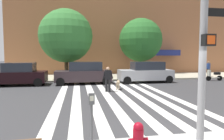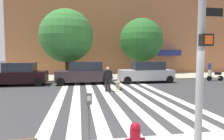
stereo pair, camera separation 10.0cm
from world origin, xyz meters
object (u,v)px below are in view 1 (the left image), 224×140
Objects in this scene: parking_meter_third_along at (92,114)px; dog_on_leash at (118,83)px; pedestrian_dog_walker at (108,78)px; parked_car_third_in_line at (146,72)px; fire_hydrant at (138,140)px; parked_scooter at (214,76)px; street_tree_nearest at (66,36)px; street_tree_middle at (141,40)px; parked_car_behind_first at (84,73)px; parked_car_near_curb at (18,75)px; pedestrian_bystander at (208,68)px; traffic_light_pole at (206,8)px.

dog_on_leash is (2.47, 8.92, -0.59)m from parking_meter_third_along.
dog_on_leash is at bearing 40.71° from pedestrian_dog_walker.
dog_on_leash is at bearing -134.48° from parked_car_third_in_line.
parked_scooter is at bearing 47.64° from fire_hydrant.
street_tree_middle is at bearing 4.18° from street_tree_nearest.
street_tree_nearest is 1.09× the size of street_tree_middle.
parked_car_behind_first is 0.70× the size of street_tree_nearest.
pedestrian_dog_walker is 1.67× the size of dog_on_leash.
parked_car_near_curb is 0.93× the size of parked_car_third_in_line.
parked_scooter is at bearing -0.14° from parked_car_behind_first.
parked_scooter is 10.51m from dog_on_leash.
fire_hydrant is 0.16× the size of parked_car_behind_first.
street_tree_nearest reaches higher than pedestrian_bystander.
parking_meter_third_along is 12.17m from parked_car_behind_first.
traffic_light_pole reaches higher than fire_hydrant.
traffic_light_pole is 3.54× the size of pedestrian_dog_walker.
parked_car_behind_first reaches higher than pedestrian_bystander.
parked_car_near_curb is 10.66m from parked_car_third_in_line.
parked_car_near_curb is 5.65m from street_tree_nearest.
dog_on_leash is (1.48, 9.37, -0.08)m from fire_hydrant.
traffic_light_pole is 4.26× the size of parking_meter_third_along.
parked_car_behind_first is at bearing 0.02° from parked_car_near_curb.
dog_on_leash is 0.60× the size of pedestrian_bystander.
pedestrian_bystander is at bearing 6.64° from parked_car_near_curb.
street_tree_middle is 6.22× the size of dog_on_leash.
parked_car_third_in_line is at bearing 44.59° from pedestrian_dog_walker.
parking_meter_third_along is 13.16m from parked_car_near_curb.
parked_car_behind_first is at bearing 125.06° from dog_on_leash.
pedestrian_dog_walker is (-4.58, -7.22, -3.09)m from street_tree_middle.
parked_car_third_in_line is (2.91, 12.32, -2.62)m from traffic_light_pole.
fire_hydrant is 0.56× the size of parking_meter_third_along.
fire_hydrant is 0.47× the size of pedestrian_bystander.
pedestrian_bystander is at bearing 66.37° from parked_scooter.
parked_car_third_in_line is (10.66, 0.00, 0.03)m from parked_car_near_curb.
parked_car_behind_first is (-2.57, 12.32, -2.61)m from traffic_light_pole.
street_tree_middle is at bearing 80.32° from parked_car_third_in_line.
fire_hydrant is 0.11× the size of street_tree_nearest.
parking_meter_third_along reaches higher than parked_scooter.
pedestrian_bystander reaches higher than parking_meter_third_along.
traffic_light_pole is at bearing -74.64° from street_tree_nearest.
street_tree_nearest is at bearing 120.03° from parked_car_behind_first.
fire_hydrant is 19.31m from pedestrian_bystander.
parked_scooter is (12.48, 12.14, -0.55)m from parking_meter_third_along.
parked_scooter is (9.72, 12.30, -3.04)m from traffic_light_pole.
parked_scooter reaches higher than dog_on_leash.
pedestrian_dog_walker is (3.01, -6.67, -3.33)m from street_tree_nearest.
pedestrian_bystander is (7.76, 2.15, 0.17)m from parked_car_third_in_line.
parked_car_behind_first is 0.76× the size of street_tree_middle.
parking_meter_third_along is 19.63m from pedestrian_bystander.
dog_on_leash is at bearing -119.94° from street_tree_middle.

